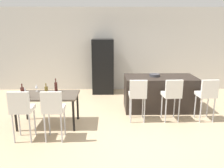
% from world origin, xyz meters
% --- Properties ---
extents(ground_plane, '(10.00, 10.00, 0.00)m').
position_xyz_m(ground_plane, '(0.00, 0.00, 0.00)').
color(ground_plane, tan).
extents(back_wall, '(10.00, 0.12, 2.90)m').
position_xyz_m(back_wall, '(0.00, 2.89, 1.45)').
color(back_wall, beige).
rests_on(back_wall, ground_plane).
extents(kitchen_island, '(1.91, 0.95, 0.92)m').
position_xyz_m(kitchen_island, '(0.61, 0.75, 0.46)').
color(kitchen_island, black).
rests_on(kitchen_island, ground_plane).
extents(bar_chair_left, '(0.41, 0.41, 1.05)m').
position_xyz_m(bar_chair_left, '(-0.12, -0.11, 0.70)').
color(bar_chair_left, silver).
rests_on(bar_chair_left, ground_plane).
extents(bar_chair_middle, '(0.42, 0.42, 1.05)m').
position_xyz_m(bar_chair_middle, '(0.70, -0.11, 0.70)').
color(bar_chair_middle, silver).
rests_on(bar_chair_middle, ground_plane).
extents(bar_chair_right, '(0.42, 0.42, 1.05)m').
position_xyz_m(bar_chair_right, '(1.54, -0.11, 0.70)').
color(bar_chair_right, silver).
rests_on(bar_chair_right, ground_plane).
extents(dining_table, '(1.37, 0.79, 0.74)m').
position_xyz_m(dining_table, '(-2.20, -0.29, 0.67)').
color(dining_table, '#4C4238').
rests_on(dining_table, ground_plane).
extents(dining_chair_near, '(0.41, 0.41, 1.05)m').
position_xyz_m(dining_chair_near, '(-2.50, -1.04, 0.70)').
color(dining_chair_near, silver).
rests_on(dining_chair_near, ground_plane).
extents(dining_chair_far, '(0.40, 0.40, 1.05)m').
position_xyz_m(dining_chair_far, '(-1.89, -1.04, 0.70)').
color(dining_chair_far, silver).
rests_on(dining_chair_far, ground_plane).
extents(wine_bottle_right, '(0.07, 0.07, 0.32)m').
position_xyz_m(wine_bottle_right, '(-2.05, -0.06, 0.86)').
color(wine_bottle_right, '#471E19').
rests_on(wine_bottle_right, dining_table).
extents(wine_bottle_near, '(0.07, 0.07, 0.33)m').
position_xyz_m(wine_bottle_near, '(-2.13, -0.56, 0.87)').
color(wine_bottle_near, brown).
rests_on(wine_bottle_near, dining_table).
extents(wine_bottle_far, '(0.08, 0.08, 0.31)m').
position_xyz_m(wine_bottle_far, '(-2.66, -0.51, 0.86)').
color(wine_bottle_far, '#471E19').
rests_on(wine_bottle_far, dining_table).
extents(wine_glass_left, '(0.07, 0.07, 0.17)m').
position_xyz_m(wine_glass_left, '(-2.02, -0.59, 0.86)').
color(wine_glass_left, silver).
rests_on(wine_glass_left, dining_table).
extents(wine_glass_middle, '(0.07, 0.07, 0.17)m').
position_xyz_m(wine_glass_middle, '(-2.69, -0.31, 0.86)').
color(wine_glass_middle, silver).
rests_on(wine_glass_middle, dining_table).
extents(wine_glass_end, '(0.07, 0.07, 0.17)m').
position_xyz_m(wine_glass_end, '(-2.52, -0.02, 0.86)').
color(wine_glass_end, silver).
rests_on(wine_glass_end, dining_table).
extents(refrigerator, '(0.72, 0.68, 1.84)m').
position_xyz_m(refrigerator, '(-1.00, 2.45, 0.92)').
color(refrigerator, black).
rests_on(refrigerator, ground_plane).
extents(fruit_bowl, '(0.28, 0.28, 0.07)m').
position_xyz_m(fruit_bowl, '(0.45, 0.78, 0.96)').
color(fruit_bowl, '#333338').
rests_on(fruit_bowl, kitchen_island).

